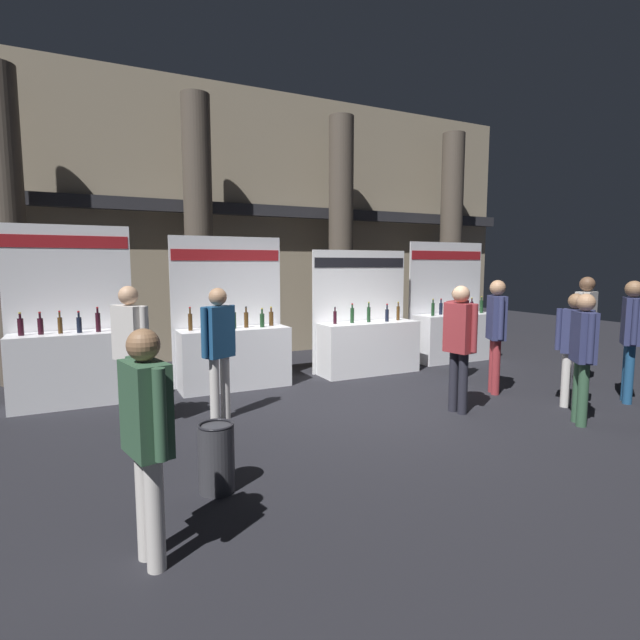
# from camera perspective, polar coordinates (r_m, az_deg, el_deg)

# --- Properties ---
(ground_plane) EXTENTS (26.37, 26.37, 0.00)m
(ground_plane) POSITION_cam_1_polar(r_m,az_deg,el_deg) (7.12, 5.86, -9.91)
(ground_plane) COLOR black
(hall_colonnade) EXTENTS (13.19, 1.30, 5.75)m
(hall_colonnade) POSITION_cam_1_polar(r_m,az_deg,el_deg) (10.86, -6.67, 10.74)
(hall_colonnade) COLOR gray
(hall_colonnade) RESTS_ON ground_plane
(exhibitor_booth_0) EXTENTS (1.71, 0.66, 2.58)m
(exhibitor_booth_0) POSITION_cam_1_polar(r_m,az_deg,el_deg) (7.88, -26.99, -4.19)
(exhibitor_booth_0) COLOR white
(exhibitor_booth_0) RESTS_ON ground_plane
(exhibitor_booth_1) EXTENTS (1.86, 0.66, 2.47)m
(exhibitor_booth_1) POSITION_cam_1_polar(r_m,az_deg,el_deg) (8.09, -10.10, -3.54)
(exhibitor_booth_1) COLOR white
(exhibitor_booth_1) RESTS_ON ground_plane
(exhibitor_booth_2) EXTENTS (1.98, 0.66, 2.27)m
(exhibitor_booth_2) POSITION_cam_1_polar(r_m,az_deg,el_deg) (9.08, 5.59, -2.58)
(exhibitor_booth_2) COLOR white
(exhibitor_booth_2) RESTS_ON ground_plane
(exhibitor_booth_3) EXTENTS (1.91, 0.66, 2.47)m
(exhibitor_booth_3) POSITION_cam_1_polar(r_m,az_deg,el_deg) (10.61, 15.41, -1.30)
(exhibitor_booth_3) COLOR white
(exhibitor_booth_3) RESTS_ON ground_plane
(trash_bin) EXTENTS (0.32, 0.32, 0.62)m
(trash_bin) POSITION_cam_1_polar(r_m,az_deg,el_deg) (4.58, -12.05, -15.46)
(trash_bin) COLOR #38383D
(trash_bin) RESTS_ON ground_plane
(visitor_0) EXTENTS (0.57, 0.42, 1.62)m
(visitor_0) POSITION_cam_1_polar(r_m,az_deg,el_deg) (8.64, 15.79, -0.61)
(visitor_0) COLOR navy
(visitor_0) RESTS_ON ground_plane
(visitor_1) EXTENTS (0.31, 0.53, 1.73)m
(visitor_1) POSITION_cam_1_polar(r_m,az_deg,el_deg) (6.79, 16.06, -1.95)
(visitor_1) COLOR #23232D
(visitor_1) RESTS_ON ground_plane
(visitor_2) EXTENTS (0.37, 0.48, 1.77)m
(visitor_2) POSITION_cam_1_polar(r_m,az_deg,el_deg) (7.99, 19.95, -0.73)
(visitor_2) COLOR maroon
(visitor_2) RESTS_ON ground_plane
(visitor_3) EXTENTS (0.50, 0.35, 1.72)m
(visitor_3) POSITION_cam_1_polar(r_m,az_deg,el_deg) (6.35, -11.77, -2.62)
(visitor_3) COLOR silver
(visitor_3) RESTS_ON ground_plane
(visitor_4) EXTENTS (0.40, 0.46, 1.66)m
(visitor_4) POSITION_cam_1_polar(r_m,az_deg,el_deg) (6.89, 28.47, -2.89)
(visitor_4) COLOR #33563D
(visitor_4) RESTS_ON ground_plane
(visitor_5) EXTENTS (0.30, 0.56, 1.61)m
(visitor_5) POSITION_cam_1_polar(r_m,az_deg,el_deg) (3.45, -19.65, -11.79)
(visitor_5) COLOR silver
(visitor_5) RESTS_ON ground_plane
(visitor_6) EXTENTS (0.41, 0.56, 1.76)m
(visitor_6) POSITION_cam_1_polar(r_m,az_deg,el_deg) (6.37, -21.35, -2.52)
(visitor_6) COLOR #33563D
(visitor_6) RESTS_ON ground_plane
(visitor_7) EXTENTS (0.51, 0.31, 1.81)m
(visitor_7) POSITION_cam_1_polar(r_m,az_deg,el_deg) (9.20, 28.64, -0.06)
(visitor_7) COLOR #33563D
(visitor_7) RESTS_ON ground_plane
(visitor_8) EXTENTS (0.35, 0.42, 1.61)m
(visitor_8) POSITION_cam_1_polar(r_m,az_deg,el_deg) (7.63, 27.63, -2.31)
(visitor_8) COLOR silver
(visitor_8) RESTS_ON ground_plane
(visitor_9) EXTENTS (0.46, 0.42, 1.78)m
(visitor_9) POSITION_cam_1_polar(r_m,az_deg,el_deg) (8.33, 32.66, -1.02)
(visitor_9) COLOR navy
(visitor_9) RESTS_ON ground_plane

